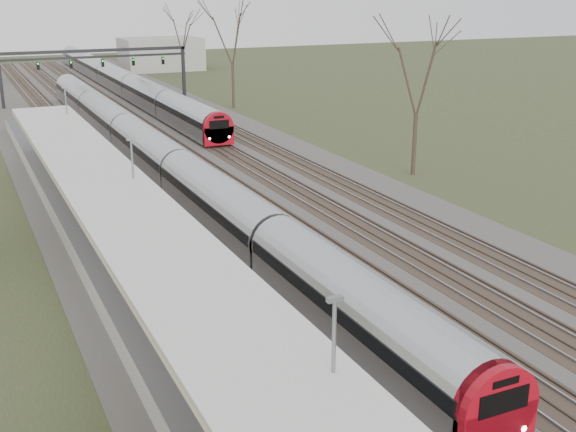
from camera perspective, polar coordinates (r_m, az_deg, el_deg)
name	(u,v)px	position (r m, az deg, el deg)	size (l,w,h in m)	color
track_bed	(173,156)	(57.89, -9.04, 4.74)	(24.00, 160.00, 0.22)	#474442
platform	(97,232)	(39.31, -14.88, -1.22)	(3.50, 69.00, 1.00)	#9E9B93
canopy	(110,190)	(34.06, -13.91, 1.99)	(4.10, 50.00, 3.11)	slate
signal_gantry	(96,60)	(86.07, -14.95, 11.85)	(21.00, 0.59, 6.08)	black
tree_east_far	(418,72)	(50.85, 10.26, 11.16)	(5.00, 5.00, 10.30)	#2D231C
train_near	(151,151)	(53.27, -10.80, 5.08)	(2.62, 75.21, 3.05)	#989BA2
train_far	(119,80)	(95.44, -13.23, 10.43)	(2.62, 75.21, 3.05)	#989BA2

